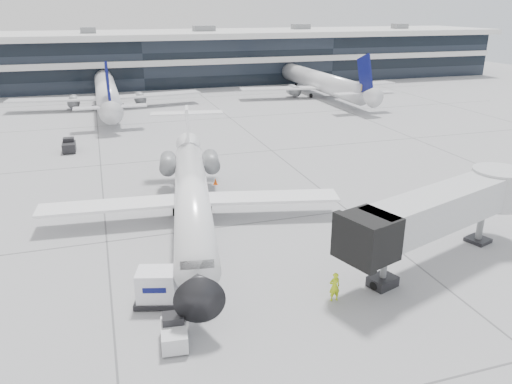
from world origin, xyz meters
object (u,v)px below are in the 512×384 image
object	(u,v)px
cargo_uld	(157,287)
regional_jet	(192,193)
jet_bridge	(448,207)
ramp_worker	(334,287)
baggage_tug	(174,333)

from	to	relation	value
cargo_uld	regional_jet	bearing A→B (deg)	85.58
jet_bridge	cargo_uld	world-z (taller)	jet_bridge
regional_jet	cargo_uld	bearing A→B (deg)	-101.25
ramp_worker	baggage_tug	distance (m)	9.76
jet_bridge	baggage_tug	xyz separation A→B (m)	(-19.06, -3.66, -3.29)
jet_bridge	ramp_worker	bearing A→B (deg)	176.38
regional_jet	jet_bridge	xyz separation A→B (m)	(15.14, -11.86, 1.54)
ramp_worker	cargo_uld	xyz separation A→B (m)	(-10.04, 2.91, 0.12)
cargo_uld	jet_bridge	bearing A→B (deg)	14.84
regional_jet	baggage_tug	xyz separation A→B (m)	(-3.92, -15.52, -1.75)
cargo_uld	baggage_tug	bearing A→B (deg)	-69.03
baggage_tug	cargo_uld	bearing A→B (deg)	101.13
jet_bridge	cargo_uld	xyz separation A→B (m)	(-19.42, 0.41, -2.87)
ramp_worker	baggage_tug	bearing A→B (deg)	8.87
jet_bridge	baggage_tug	size ratio (longest dim) A/B	6.94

